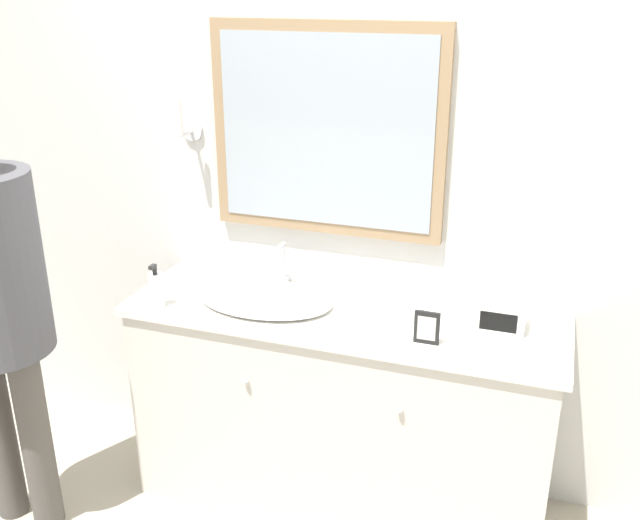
# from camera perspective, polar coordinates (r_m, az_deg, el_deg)

# --- Properties ---
(wall_back) EXTENTS (8.00, 0.18, 2.55)m
(wall_back) POSITION_cam_1_polar(r_m,az_deg,el_deg) (2.90, 3.66, 5.50)
(wall_back) COLOR silver
(wall_back) RESTS_ON ground_plane
(vanity_counter) EXTENTS (1.70, 0.56, 0.89)m
(vanity_counter) POSITION_cam_1_polar(r_m,az_deg,el_deg) (2.98, 1.74, -11.75)
(vanity_counter) COLOR beige
(vanity_counter) RESTS_ON ground_plane
(sink_basin) EXTENTS (0.55, 0.42, 0.19)m
(sink_basin) POSITION_cam_1_polar(r_m,az_deg,el_deg) (2.84, -4.33, -3.02)
(sink_basin) COLOR white
(sink_basin) RESTS_ON vanity_counter
(soap_bottle) EXTENTS (0.06, 0.06, 0.18)m
(soap_bottle) POSITION_cam_1_polar(r_m,az_deg,el_deg) (2.84, -12.96, -2.32)
(soap_bottle) COLOR white
(soap_bottle) RESTS_ON vanity_counter
(appliance_box) EXTENTS (0.18, 0.13, 0.11)m
(appliance_box) POSITION_cam_1_polar(r_m,az_deg,el_deg) (2.69, 14.21, -4.29)
(appliance_box) COLOR white
(appliance_box) RESTS_ON vanity_counter
(picture_frame) EXTENTS (0.09, 0.01, 0.12)m
(picture_frame) POSITION_cam_1_polar(r_m,az_deg,el_deg) (2.53, 8.54, -5.38)
(picture_frame) COLOR black
(picture_frame) RESTS_ON vanity_counter
(hand_towel_near_sink) EXTENTS (0.14, 0.10, 0.04)m
(hand_towel_near_sink) POSITION_cam_1_polar(r_m,az_deg,el_deg) (2.73, 6.68, -4.13)
(hand_towel_near_sink) COLOR white
(hand_towel_near_sink) RESTS_ON vanity_counter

